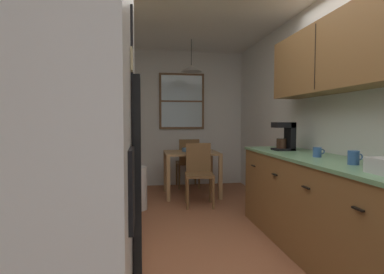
# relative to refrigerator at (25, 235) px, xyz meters

# --- Properties ---
(ground_plane) EXTENTS (12.00, 12.00, 0.00)m
(ground_plane) POSITION_rel_refrigerator_xyz_m (0.96, 2.25, -0.87)
(ground_plane) COLOR #995B3D
(wall_left) EXTENTS (0.10, 9.00, 2.55)m
(wall_left) POSITION_rel_refrigerator_xyz_m (-0.39, 2.25, 0.40)
(wall_left) COLOR silver
(wall_left) RESTS_ON ground
(wall_right) EXTENTS (0.10, 9.00, 2.55)m
(wall_right) POSITION_rel_refrigerator_xyz_m (2.31, 2.25, 0.40)
(wall_right) COLOR silver
(wall_right) RESTS_ON ground
(wall_back) EXTENTS (4.40, 0.10, 2.55)m
(wall_back) POSITION_rel_refrigerator_xyz_m (0.96, 4.90, 0.40)
(wall_back) COLOR silver
(wall_back) RESTS_ON ground
(refrigerator) EXTENTS (0.70, 0.77, 1.75)m
(refrigerator) POSITION_rel_refrigerator_xyz_m (0.00, 0.00, 0.00)
(refrigerator) COLOR white
(refrigerator) RESTS_ON ground
(stove_range) EXTENTS (0.66, 0.64, 1.10)m
(stove_range) POSITION_rel_refrigerator_xyz_m (-0.03, 0.72, -0.40)
(stove_range) COLOR black
(stove_range) RESTS_ON ground
(microwave_over_range) EXTENTS (0.39, 0.58, 0.30)m
(microwave_over_range) POSITION_rel_refrigerator_xyz_m (-0.15, 0.72, 0.76)
(microwave_over_range) COLOR black
(counter_left) EXTENTS (0.64, 1.86, 0.90)m
(counter_left) POSITION_rel_refrigerator_xyz_m (-0.04, 1.97, -0.42)
(counter_left) COLOR brown
(counter_left) RESTS_ON ground
(upper_cabinets_left) EXTENTS (0.33, 1.94, 0.71)m
(upper_cabinets_left) POSITION_rel_refrigerator_xyz_m (-0.18, 1.92, 0.98)
(upper_cabinets_left) COLOR brown
(counter_right) EXTENTS (0.64, 3.06, 0.90)m
(counter_right) POSITION_rel_refrigerator_xyz_m (1.96, 1.25, -0.42)
(counter_right) COLOR brown
(counter_right) RESTS_ON ground
(upper_cabinets_right) EXTENTS (0.33, 2.74, 0.65)m
(upper_cabinets_right) POSITION_rel_refrigerator_xyz_m (2.10, 1.20, 0.95)
(upper_cabinets_right) COLOR brown
(dining_table) EXTENTS (0.87, 0.75, 0.72)m
(dining_table) POSITION_rel_refrigerator_xyz_m (1.14, 3.98, -0.27)
(dining_table) COLOR #A87F51
(dining_table) RESTS_ON ground
(dining_chair_near) EXTENTS (0.43, 0.43, 0.90)m
(dining_chair_near) POSITION_rel_refrigerator_xyz_m (1.16, 3.40, -0.37)
(dining_chair_near) COLOR brown
(dining_chair_near) RESTS_ON ground
(dining_chair_far) EXTENTS (0.41, 0.41, 0.90)m
(dining_chair_far) POSITION_rel_refrigerator_xyz_m (1.17, 4.56, -0.37)
(dining_chair_far) COLOR brown
(dining_chair_far) RESTS_ON ground
(pendant_light) EXTENTS (0.34, 0.34, 0.52)m
(pendant_light) POSITION_rel_refrigerator_xyz_m (1.14, 3.98, 1.21)
(pendant_light) COLOR black
(back_window) EXTENTS (0.85, 0.05, 1.05)m
(back_window) POSITION_rel_refrigerator_xyz_m (1.08, 4.83, 0.73)
(back_window) COLOR brown
(trash_bin) EXTENTS (0.29, 0.29, 0.60)m
(trash_bin) POSITION_rel_refrigerator_xyz_m (0.26, 3.29, -0.57)
(trash_bin) COLOR silver
(trash_bin) RESTS_ON ground
(storage_canister) EXTENTS (0.10, 0.10, 0.19)m
(storage_canister) POSITION_rel_refrigerator_xyz_m (-0.04, 1.18, 0.12)
(storage_canister) COLOR #265999
(storage_canister) RESTS_ON counter_left
(dish_towel) EXTENTS (0.02, 0.16, 0.24)m
(dish_towel) POSITION_rel_refrigerator_xyz_m (0.32, 0.88, -0.37)
(dish_towel) COLOR beige
(coffee_maker) EXTENTS (0.22, 0.18, 0.32)m
(coffee_maker) POSITION_rel_refrigerator_xyz_m (1.95, 2.25, 0.19)
(coffee_maker) COLOR black
(coffee_maker) RESTS_ON counter_right
(mug_by_coffeemaker) EXTENTS (0.12, 0.08, 0.11)m
(mug_by_coffeemaker) POSITION_rel_refrigerator_xyz_m (1.95, 1.09, 0.08)
(mug_by_coffeemaker) COLOR #335999
(mug_by_coffeemaker) RESTS_ON counter_right
(mug_spare) EXTENTS (0.11, 0.08, 0.09)m
(mug_spare) POSITION_rel_refrigerator_xyz_m (1.95, 1.59, 0.07)
(mug_spare) COLOR #335999
(mug_spare) RESTS_ON counter_right
(table_serving_bowl) EXTENTS (0.18, 0.18, 0.06)m
(table_serving_bowl) POSITION_rel_refrigerator_xyz_m (1.08, 4.04, -0.12)
(table_serving_bowl) COLOR #4C7299
(table_serving_bowl) RESTS_ON dining_table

